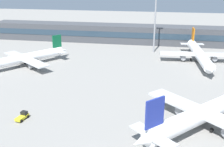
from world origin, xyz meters
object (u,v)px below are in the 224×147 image
Objects in this scene: airplane_near at (209,111)px; airplane_far at (199,54)px; baggage_tug_yellow at (23,116)px; airplane_mid at (22,59)px; floodlight_tower_west at (155,14)px.

airplane_near is 0.81× the size of airplane_far.
airplane_near is at bearing 7.49° from baggage_tug_yellow.
airplane_mid is 9.01× the size of baggage_tug_yellow.
airplane_mid is 43.27m from baggage_tug_yellow.
airplane_far is 1.48× the size of floodlight_tower_west.
floodlight_tower_west is (47.76, 30.97, 13.92)m from airplane_mid.
baggage_tug_yellow is at bearing -172.51° from airplane_near.
airplane_far is at bearing 86.26° from airplane_near.
airplane_near is 43.35m from baggage_tug_yellow.
baggage_tug_yellow is (-42.90, -5.64, -2.61)m from airplane_near.
airplane_near is 50.72m from airplane_far.
floodlight_tower_west reaches higher than airplane_far.
airplane_far is at bearing -35.35° from floodlight_tower_west.
airplane_far is (66.16, 17.92, 0.29)m from airplane_mid.
airplane_mid is 68.54m from airplane_far.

